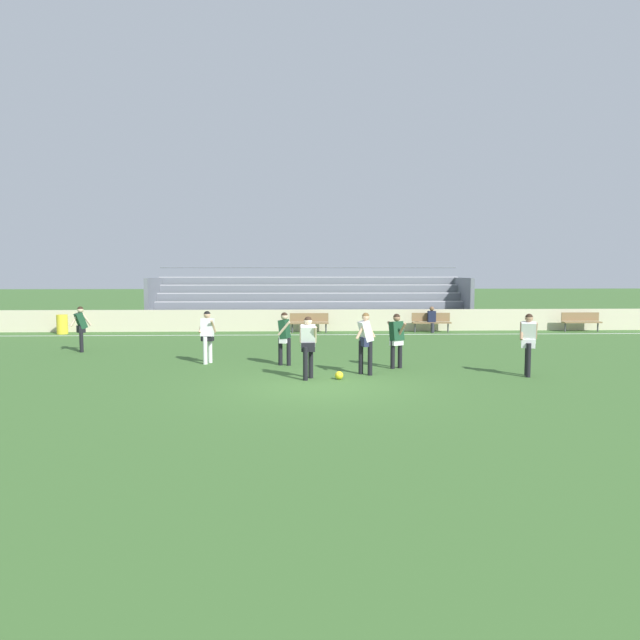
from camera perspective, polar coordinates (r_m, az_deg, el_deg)
ground_plane at (r=14.60m, az=0.04°, el=-6.50°), size 160.00×160.00×0.00m
field_line_sideline at (r=26.31m, az=-0.92°, el=-1.44°), size 44.00×0.12×0.01m
sideline_wall at (r=27.94m, az=-1.00°, el=-0.03°), size 48.00×0.16×1.03m
bleacher_stand at (r=30.75m, az=-0.96°, el=1.95°), size 16.38×3.65×3.08m
bench_near_bin at (r=30.31m, az=24.04°, el=-0.00°), size 1.80×0.40×0.90m
bench_far_left at (r=27.22m, az=-1.06°, el=-0.09°), size 1.80×0.40×0.90m
bench_centre_sideline at (r=27.91m, az=10.76°, el=-0.05°), size 1.80×0.40×0.90m
trash_bin at (r=29.10m, az=-23.78°, el=-0.39°), size 0.49×0.49×0.88m
spectator_seated at (r=27.79m, az=10.82°, el=0.25°), size 0.36×0.42×1.21m
player_white_overlapping at (r=16.17m, az=4.45°, el=-1.72°), size 0.61×0.46×1.72m
player_white_challenging at (r=15.44m, az=-1.16°, el=-2.16°), size 0.44×0.58×1.67m
player_dark_trailing_run at (r=22.35m, az=-22.23°, el=-0.46°), size 0.66×0.54×1.61m
player_dark_deep_cover at (r=17.31m, az=7.45°, el=-1.57°), size 0.50×0.67×1.61m
player_dark_wide_right at (r=17.75m, az=-3.48°, el=-1.38°), size 0.41×0.60×1.62m
player_white_dropping_back at (r=18.41m, az=-10.90°, el=-1.20°), size 0.52×0.55×1.63m
player_white_wide_left at (r=16.83m, az=19.61°, el=-1.75°), size 0.58×0.45×1.71m
soccer_ball at (r=15.54m, az=1.87°, el=-5.40°), size 0.22×0.22×0.22m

